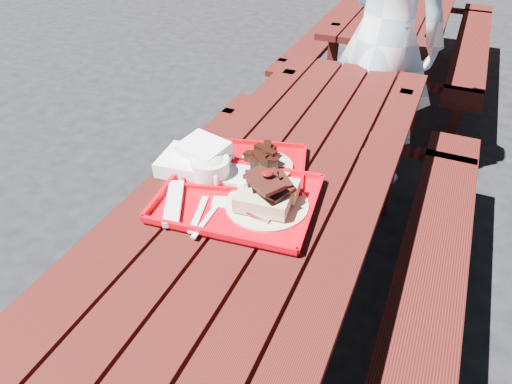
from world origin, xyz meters
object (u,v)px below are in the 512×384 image
(near_tray, at_px, (239,189))
(person, at_px, (384,39))
(picnic_table_far, at_px, (401,19))
(far_tray, at_px, (245,165))
(picnic_table_near, at_px, (272,226))

(near_tray, height_order, person, person)
(picnic_table_far, relative_size, far_tray, 4.94)
(far_tray, height_order, person, person)
(picnic_table_far, bearing_deg, far_tray, -92.66)
(near_tray, bearing_deg, person, 82.99)
(picnic_table_near, relative_size, person, 1.38)
(near_tray, bearing_deg, far_tray, 109.14)
(far_tray, bearing_deg, near_tray, -70.86)
(far_tray, bearing_deg, picnic_table_far, 87.34)
(near_tray, height_order, far_tray, near_tray)
(picnic_table_far, height_order, far_tray, far_tray)
(picnic_table_near, relative_size, picnic_table_far, 1.00)
(person, bearing_deg, far_tray, 89.07)
(picnic_table_near, distance_m, person, 1.35)
(picnic_table_near, relative_size, far_tray, 4.94)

